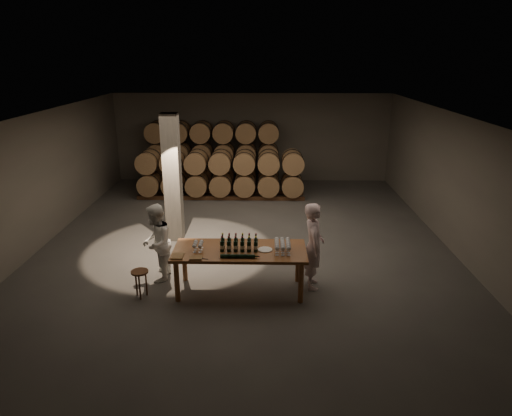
{
  "coord_description": "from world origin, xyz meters",
  "views": [
    {
      "loc": [
        0.48,
        -10.66,
        4.52
      ],
      "look_at": [
        0.28,
        -0.56,
        1.1
      ],
      "focal_mm": 32.0,
      "sensor_mm": 36.0,
      "label": 1
    }
  ],
  "objects_px": {
    "notebook_near": "(196,258)",
    "stool": "(140,276)",
    "tasting_table": "(240,254)",
    "person_woman": "(156,243)",
    "bottle_cluster": "(239,245)",
    "person_man": "(313,246)",
    "plate": "(265,250)"
  },
  "relations": [
    {
      "from": "tasting_table",
      "to": "bottle_cluster",
      "type": "bearing_deg",
      "value": -109.2
    },
    {
      "from": "notebook_near",
      "to": "person_man",
      "type": "height_order",
      "value": "person_man"
    },
    {
      "from": "person_man",
      "to": "person_woman",
      "type": "relative_size",
      "value": 1.09
    },
    {
      "from": "bottle_cluster",
      "to": "person_man",
      "type": "xyz_separation_m",
      "value": [
        1.47,
        0.25,
        -0.12
      ]
    },
    {
      "from": "plate",
      "to": "person_woman",
      "type": "xyz_separation_m",
      "value": [
        -2.25,
        0.48,
        -0.08
      ]
    },
    {
      "from": "tasting_table",
      "to": "person_man",
      "type": "xyz_separation_m",
      "value": [
        1.46,
        0.22,
        0.1
      ]
    },
    {
      "from": "plate",
      "to": "person_woman",
      "type": "height_order",
      "value": "person_woman"
    },
    {
      "from": "plate",
      "to": "notebook_near",
      "type": "height_order",
      "value": "notebook_near"
    },
    {
      "from": "person_man",
      "to": "plate",
      "type": "bearing_deg",
      "value": 104.13
    },
    {
      "from": "tasting_table",
      "to": "stool",
      "type": "height_order",
      "value": "tasting_table"
    },
    {
      "from": "tasting_table",
      "to": "stool",
      "type": "xyz_separation_m",
      "value": [
        -1.92,
        -0.28,
        -0.34
      ]
    },
    {
      "from": "person_man",
      "to": "stool",
      "type": "bearing_deg",
      "value": 98.86
    },
    {
      "from": "stool",
      "to": "person_woman",
      "type": "distance_m",
      "value": 0.85
    },
    {
      "from": "bottle_cluster",
      "to": "notebook_near",
      "type": "xyz_separation_m",
      "value": [
        -0.79,
        -0.4,
        -0.1
      ]
    },
    {
      "from": "stool",
      "to": "person_woman",
      "type": "height_order",
      "value": "person_woman"
    },
    {
      "from": "notebook_near",
      "to": "bottle_cluster",
      "type": "bearing_deg",
      "value": 23.89
    },
    {
      "from": "tasting_table",
      "to": "person_woman",
      "type": "distance_m",
      "value": 1.81
    },
    {
      "from": "plate",
      "to": "tasting_table",
      "type": "bearing_deg",
      "value": 178.39
    },
    {
      "from": "plate",
      "to": "person_woman",
      "type": "relative_size",
      "value": 0.17
    },
    {
      "from": "stool",
      "to": "person_woman",
      "type": "bearing_deg",
      "value": 77.08
    },
    {
      "from": "notebook_near",
      "to": "stool",
      "type": "xyz_separation_m",
      "value": [
        -1.13,
        0.15,
        -0.46
      ]
    },
    {
      "from": "bottle_cluster",
      "to": "notebook_near",
      "type": "bearing_deg",
      "value": -152.89
    },
    {
      "from": "stool",
      "to": "person_woman",
      "type": "relative_size",
      "value": 0.34
    },
    {
      "from": "tasting_table",
      "to": "person_woman",
      "type": "bearing_deg",
      "value": 165.05
    },
    {
      "from": "bottle_cluster",
      "to": "person_man",
      "type": "relative_size",
      "value": 0.41
    },
    {
      "from": "plate",
      "to": "person_man",
      "type": "height_order",
      "value": "person_man"
    },
    {
      "from": "tasting_table",
      "to": "bottle_cluster",
      "type": "distance_m",
      "value": 0.22
    },
    {
      "from": "person_man",
      "to": "notebook_near",
      "type": "bearing_deg",
      "value": 106.49
    },
    {
      "from": "tasting_table",
      "to": "bottle_cluster",
      "type": "height_order",
      "value": "bottle_cluster"
    },
    {
      "from": "notebook_near",
      "to": "person_woman",
      "type": "relative_size",
      "value": 0.14
    },
    {
      "from": "stool",
      "to": "notebook_near",
      "type": "bearing_deg",
      "value": -7.49
    },
    {
      "from": "plate",
      "to": "person_woman",
      "type": "bearing_deg",
      "value": 167.91
    }
  ]
}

